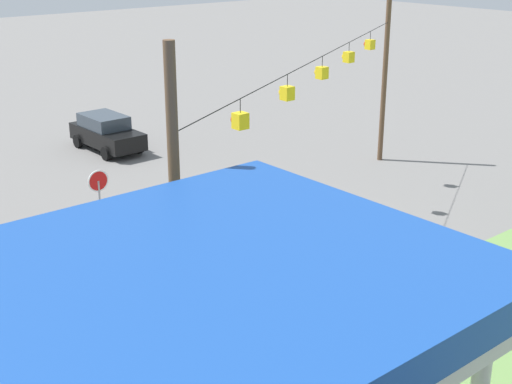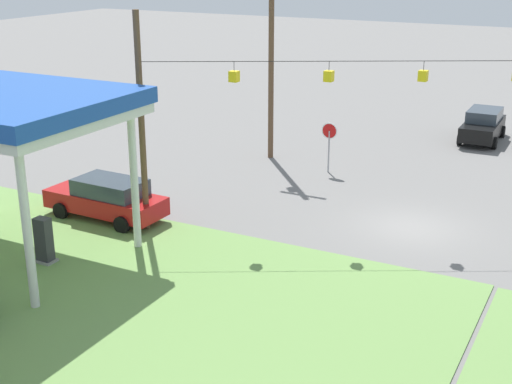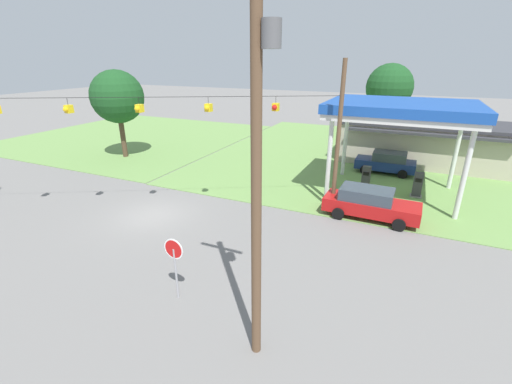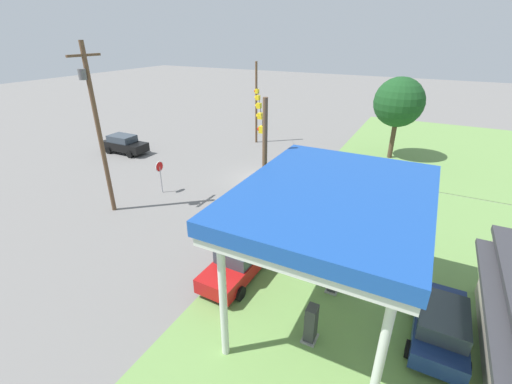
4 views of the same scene
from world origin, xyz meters
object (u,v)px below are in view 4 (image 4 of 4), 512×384
(car_on_crossroad, at_px, (124,144))
(fuel_pump_far, at_px, (311,325))
(car_at_pumps_front, at_px, (241,258))
(stop_sign_roadside, at_px, (160,170))
(tree_west_verge, at_px, (399,102))
(fuel_pump_near, at_px, (334,277))
(utility_pole_main, at_px, (97,124))
(car_at_pumps_rear, at_px, (441,324))
(gas_station_canopy, at_px, (334,202))

(car_on_crossroad, bearing_deg, fuel_pump_far, -29.99)
(car_at_pumps_front, height_order, stop_sign_roadside, stop_sign_roadside)
(tree_west_verge, bearing_deg, stop_sign_roadside, -41.17)
(fuel_pump_near, bearing_deg, utility_pole_main, -93.90)
(fuel_pump_near, height_order, tree_west_verge, tree_west_verge)
(fuel_pump_far, bearing_deg, car_at_pumps_rear, 116.98)
(car_on_crossroad, height_order, tree_west_verge, tree_west_verge)
(gas_station_canopy, height_order, car_at_pumps_front, gas_station_canopy)
(car_at_pumps_front, xyz_separation_m, car_on_crossroad, (-11.20, -19.85, 0.03))
(car_at_pumps_rear, xyz_separation_m, tree_west_verge, (-22.07, -4.81, 4.43))
(utility_pole_main, xyz_separation_m, tree_west_verge, (-20.07, 15.32, -0.66))
(tree_west_verge, bearing_deg, car_at_pumps_front, -10.67)
(car_at_pumps_front, relative_size, stop_sign_roadside, 2.07)
(gas_station_canopy, bearing_deg, car_at_pumps_rear, 98.51)
(tree_west_verge, bearing_deg, fuel_pump_far, 0.79)
(fuel_pump_near, relative_size, car_at_pumps_rear, 0.38)
(fuel_pump_far, distance_m, tree_west_verge, 24.77)
(gas_station_canopy, bearing_deg, car_at_pumps_front, -100.26)
(fuel_pump_far, height_order, car_at_pumps_rear, car_at_pumps_rear)
(car_at_pumps_front, xyz_separation_m, tree_west_verge, (-21.93, 4.13, 4.41))
(gas_station_canopy, relative_size, car_at_pumps_rear, 1.97)
(fuel_pump_far, bearing_deg, stop_sign_roadside, -118.81)
(fuel_pump_far, bearing_deg, tree_west_verge, -179.21)
(utility_pole_main, bearing_deg, tree_west_verge, 142.64)
(gas_station_canopy, relative_size, car_on_crossroad, 1.86)
(car_at_pumps_rear, bearing_deg, utility_pole_main, 84.46)
(car_at_pumps_front, bearing_deg, car_on_crossroad, -117.68)
(gas_station_canopy, xyz_separation_m, utility_pole_main, (-2.68, -15.66, 0.54))
(fuel_pump_near, distance_m, car_at_pumps_front, 4.54)
(utility_pole_main, bearing_deg, car_at_pumps_front, 80.53)
(fuel_pump_far, distance_m, car_at_pumps_rear, 5.02)
(fuel_pump_far, bearing_deg, gas_station_canopy, 179.95)
(car_at_pumps_front, relative_size, tree_west_verge, 0.68)
(gas_station_canopy, relative_size, utility_pole_main, 0.81)
(car_on_crossroad, distance_m, tree_west_verge, 26.64)
(stop_sign_roadside, height_order, tree_west_verge, tree_west_verge)
(stop_sign_roadside, bearing_deg, fuel_pump_far, -118.81)
(car_at_pumps_front, xyz_separation_m, car_at_pumps_rear, (0.14, 8.94, -0.02))
(stop_sign_roadside, bearing_deg, tree_west_verge, -41.17)
(fuel_pump_far, xyz_separation_m, car_at_pumps_front, (-2.42, -4.47, 0.10))
(gas_station_canopy, height_order, stop_sign_roadside, gas_station_canopy)
(fuel_pump_near, bearing_deg, fuel_pump_far, 0.00)
(gas_station_canopy, distance_m, fuel_pump_far, 4.90)
(stop_sign_roadside, relative_size, utility_pole_main, 0.23)
(car_at_pumps_front, distance_m, car_at_pumps_rear, 8.94)
(car_on_crossroad, distance_m, utility_pole_main, 13.69)
(car_at_pumps_rear, bearing_deg, gas_station_canopy, 98.66)
(fuel_pump_far, height_order, utility_pole_main, utility_pole_main)
(fuel_pump_far, relative_size, stop_sign_roadside, 0.67)
(utility_pole_main, bearing_deg, stop_sign_roadside, 164.37)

